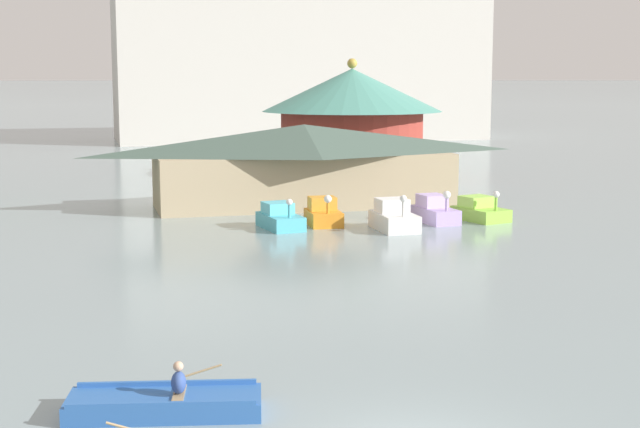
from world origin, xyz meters
TOP-DOWN VIEW (x-y plane):
  - rowboat_with_rower at (-4.45, 3.20)m, footprint 4.31×3.93m
  - pedal_boat_cyan at (3.04, 26.50)m, footprint 1.88×3.07m
  - pedal_boat_orange at (5.25, 26.96)m, footprint 1.57×2.40m
  - pedal_boat_white at (8.07, 24.78)m, footprint 1.64×2.91m
  - pedal_boat_lavender at (10.74, 26.49)m, footprint 1.67×3.00m
  - pedal_boat_lime at (13.14, 26.52)m, footprint 2.38×3.10m
  - boathouse at (5.88, 33.49)m, footprint 17.21×5.77m
  - green_roof_pavilion at (12.67, 47.40)m, footprint 12.55×12.55m
  - background_building_block at (17.95, 85.98)m, footprint 40.41×13.93m

SIDE VIEW (x-z plane):
  - rowboat_with_rower at x=-4.45m, z-range -0.43..0.89m
  - pedal_boat_lime at x=13.14m, z-range -0.31..1.25m
  - pedal_boat_cyan at x=3.04m, z-range -0.29..1.26m
  - pedal_boat_orange at x=5.25m, z-range -0.25..1.32m
  - pedal_boat_lavender at x=10.74m, z-range -0.30..1.38m
  - pedal_boat_white at x=8.07m, z-range -0.31..1.46m
  - boathouse at x=5.88m, z-range 0.11..4.58m
  - green_roof_pavilion at x=12.67m, z-range 0.09..8.31m
  - background_building_block at x=17.95m, z-range 0.02..19.60m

